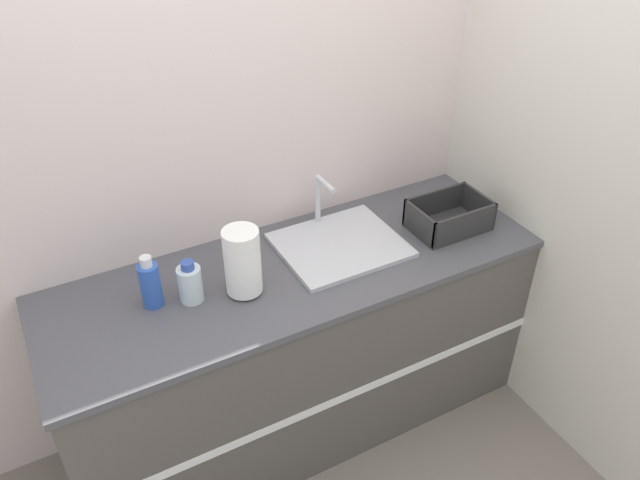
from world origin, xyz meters
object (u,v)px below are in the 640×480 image
(paper_towel_roll, at_px, (243,262))
(dish_rack, at_px, (449,218))
(bottle_blue, at_px, (150,284))
(bottle_clear, at_px, (190,283))
(sink, at_px, (339,243))

(paper_towel_roll, relative_size, dish_rack, 0.83)
(paper_towel_roll, height_order, bottle_blue, paper_towel_roll)
(bottle_blue, distance_m, bottle_clear, 0.14)
(sink, bearing_deg, bottle_blue, 179.58)
(bottle_blue, bearing_deg, sink, -0.42)
(dish_rack, xyz_separation_m, bottle_blue, (-1.27, 0.11, 0.05))
(sink, bearing_deg, paper_towel_roll, -169.28)
(dish_rack, height_order, bottle_blue, bottle_blue)
(bottle_clear, bearing_deg, bottle_blue, 162.53)
(sink, relative_size, paper_towel_roll, 1.82)
(bottle_clear, bearing_deg, paper_towel_roll, -15.02)
(bottle_clear, bearing_deg, dish_rack, -3.37)
(sink, xyz_separation_m, bottle_clear, (-0.65, -0.04, 0.06))
(paper_towel_roll, distance_m, bottle_blue, 0.34)
(sink, distance_m, paper_towel_roll, 0.49)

